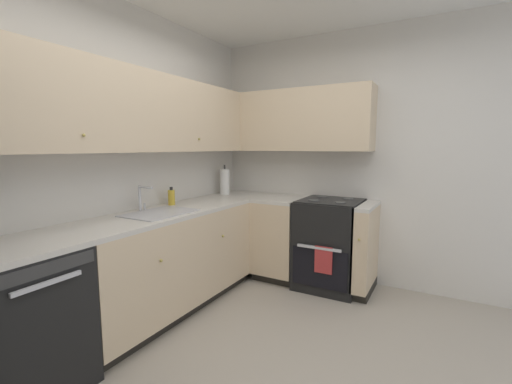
{
  "coord_description": "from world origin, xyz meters",
  "views": [
    {
      "loc": [
        -1.76,
        -0.77,
        1.45
      ],
      "look_at": [
        1.01,
        0.77,
        1.03
      ],
      "focal_mm": 23.94,
      "sensor_mm": 36.0,
      "label": 1
    }
  ],
  "objects_px": {
    "dishwasher": "(21,324)",
    "soap_bottle": "(171,197)",
    "oven_range": "(330,243)",
    "paper_towel_roll": "(225,182)"
  },
  "relations": [
    {
      "from": "oven_range",
      "to": "soap_bottle",
      "type": "xyz_separation_m",
      "value": [
        -0.97,
        1.26,
        0.52
      ]
    },
    {
      "from": "dishwasher",
      "to": "paper_towel_roll",
      "type": "relative_size",
      "value": 2.45
    },
    {
      "from": "soap_bottle",
      "to": "paper_towel_roll",
      "type": "distance_m",
      "value": 0.87
    },
    {
      "from": "dishwasher",
      "to": "soap_bottle",
      "type": "xyz_separation_m",
      "value": [
        1.46,
        0.18,
        0.54
      ]
    },
    {
      "from": "paper_towel_roll",
      "to": "dishwasher",
      "type": "bearing_deg",
      "value": -176.06
    },
    {
      "from": "dishwasher",
      "to": "soap_bottle",
      "type": "distance_m",
      "value": 1.57
    },
    {
      "from": "oven_range",
      "to": "soap_bottle",
      "type": "distance_m",
      "value": 1.67
    },
    {
      "from": "soap_bottle",
      "to": "paper_towel_roll",
      "type": "bearing_deg",
      "value": -1.32
    },
    {
      "from": "dishwasher",
      "to": "paper_towel_roll",
      "type": "xyz_separation_m",
      "value": [
        2.33,
        0.16,
        0.62
      ]
    },
    {
      "from": "dishwasher",
      "to": "soap_bottle",
      "type": "height_order",
      "value": "soap_bottle"
    }
  ]
}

